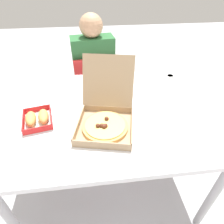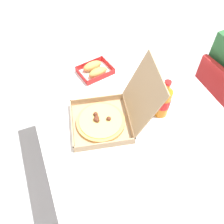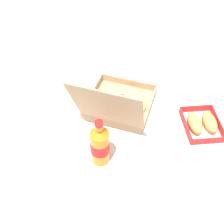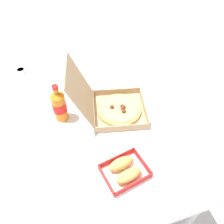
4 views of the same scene
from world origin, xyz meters
name	(u,v)px [view 4 (image 4 of 4)]	position (x,y,z in m)	size (l,w,h in m)	color
ground_plane	(96,177)	(0.00, 0.00, 0.00)	(10.00, 10.00, 0.00)	#B2B2B7
dining_table	(90,123)	(0.00, 0.00, 0.68)	(1.29, 0.94, 0.75)	white
pizza_box_open	(113,106)	(-0.03, -0.13, 0.80)	(0.36, 0.45, 0.31)	tan
bread_side_box	(125,170)	(-0.40, -0.07, 0.78)	(0.18, 0.22, 0.06)	white
cola_bottle	(59,105)	(0.01, 0.14, 0.85)	(0.07, 0.07, 0.22)	orange
paper_menu	(47,90)	(0.27, 0.20, 0.76)	(0.21, 0.15, 0.00)	white
dipping_sauce_cup	(21,70)	(0.51, 0.34, 0.77)	(0.06, 0.06, 0.02)	white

